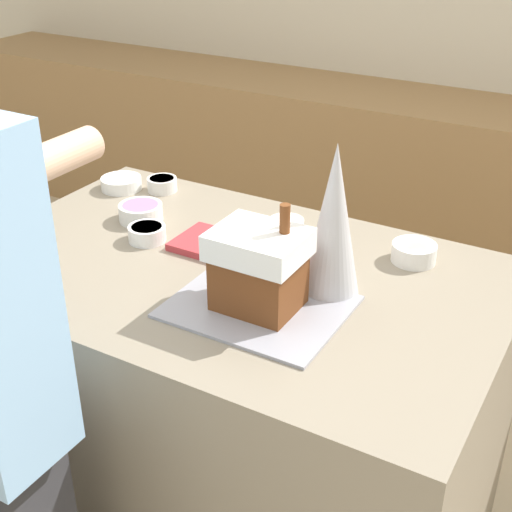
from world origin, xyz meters
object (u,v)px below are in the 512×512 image
Objects in this scene: decorative_tree at (333,220)px; candy_bowl_far_left at (141,212)px; candy_bowl_far_right at (162,184)px; candy_bowl_center_rear at (286,225)px; cookbook at (215,244)px; baking_tray at (259,307)px; candy_bowl_beside_tree at (414,252)px; candy_bowl_near_tray_left at (147,233)px; gingerbread_house at (259,267)px; candy_bowl_front_corner at (121,183)px.

candy_bowl_far_left is at bearing 172.01° from decorative_tree.
candy_bowl_center_rear is at bearing -7.94° from candy_bowl_far_right.
candy_bowl_center_rear is 0.47× the size of cookbook.
decorative_tree reaches higher than baking_tray.
cookbook is (-0.37, 0.05, -0.18)m from decorative_tree.
decorative_tree is at bearing -117.20° from candy_bowl_beside_tree.
candy_bowl_beside_tree is 0.73m from candy_bowl_near_tray_left.
cookbook reaches higher than baking_tray.
baking_tray is 0.11m from gingerbread_house.
gingerbread_house is at bearing -71.23° from candy_bowl_center_rear.
candy_bowl_near_tray_left is (-0.68, -0.26, -0.00)m from candy_bowl_beside_tree.
candy_bowl_beside_tree is at bearing 59.56° from gingerbread_house.
decorative_tree reaches higher than candy_bowl_beside_tree.
candy_bowl_center_rear is at bearing -1.30° from candy_bowl_front_corner.
candy_bowl_far_right is (-0.86, 0.05, -0.00)m from candy_bowl_beside_tree.
gingerbread_house is 0.42m from candy_bowl_center_rear.
candy_bowl_far_right is at bearing 110.63° from candy_bowl_far_left.
decorative_tree is 0.58m from candy_bowl_near_tray_left.
candy_bowl_beside_tree is at bearing -0.03° from candy_bowl_front_corner.
candy_bowl_far_right is at bearing 143.49° from gingerbread_house.
candy_bowl_far_left is 1.35× the size of candy_bowl_far_right.
candy_bowl_near_tray_left is 0.49× the size of cookbook.
candy_bowl_far_left is (-0.78, -0.16, 0.00)m from candy_bowl_beside_tree.
decorative_tree is at bearing -43.91° from candy_bowl_center_rear.
gingerbread_house is 0.78m from candy_bowl_far_right.
cookbook is at bearing -22.01° from candy_bowl_front_corner.
decorative_tree is 3.64× the size of candy_bowl_near_tray_left.
candy_bowl_beside_tree is at bearing 20.47° from candy_bowl_near_tray_left.
candy_bowl_front_corner is (-0.20, 0.16, -0.01)m from candy_bowl_far_left.
decorative_tree is 3.80× the size of candy_bowl_center_rear.
cookbook is at bearing -34.59° from candy_bowl_far_right.
candy_bowl_center_rear is at bearing 56.02° from cookbook.
candy_bowl_beside_tree reaches higher than candy_bowl_far_right.
baking_tray is 0.33m from cookbook.
candy_bowl_front_corner is 0.53m from cookbook.
decorative_tree is at bearing -7.96° from cookbook.
candy_bowl_far_right reaches higher than candy_bowl_front_corner.
candy_bowl_far_right is (-0.62, 0.46, 0.02)m from baking_tray.
gingerbread_house reaches higher than candy_bowl_near_tray_left.
candy_bowl_near_tray_left reaches higher than baking_tray.
candy_bowl_beside_tree is 0.91× the size of candy_bowl_far_left.
decorative_tree is (0.11, 0.16, 0.19)m from baking_tray.
cookbook is (0.49, -0.20, -0.01)m from candy_bowl_front_corner.
candy_bowl_near_tray_left is at bearing -142.15° from candy_bowl_center_rear.
candy_bowl_center_rear is (0.49, -0.07, -0.00)m from candy_bowl_far_right.
baking_tray is at bearing -39.15° from cookbook.
baking_tray is 0.47m from candy_bowl_near_tray_left.
candy_bowl_far_left reaches higher than cookbook.
candy_bowl_center_rear reaches higher than cookbook.
candy_bowl_center_rear is at bearing 37.85° from candy_bowl_near_tray_left.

